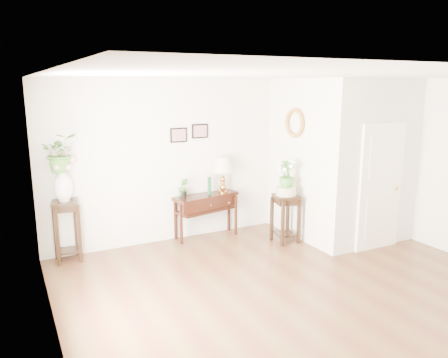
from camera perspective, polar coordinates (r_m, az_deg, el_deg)
floor at (r=6.04m, az=10.26°, el=-14.47°), size 6.00×5.50×0.02m
ceiling at (r=5.41m, az=11.41°, el=13.13°), size 6.00×5.50×0.02m
wall_back at (r=7.86m, az=-1.51°, el=2.75°), size 6.00×0.02×2.80m
wall_left at (r=4.46m, az=-21.57°, el=-5.51°), size 0.02×5.50×2.80m
partition at (r=8.22m, az=14.86°, el=2.76°), size 1.80×1.95×2.80m
door at (r=7.59m, az=19.73°, el=-1.02°), size 0.90×0.05×2.10m
art_print_left at (r=7.53m, az=-5.96°, el=5.72°), size 0.30×0.02×0.25m
art_print_right at (r=7.68m, az=-3.16°, el=6.27°), size 0.30×0.02×0.25m
wall_ornament at (r=7.65m, az=9.19°, el=7.24°), size 0.07×0.51×0.51m
console_table at (r=7.85m, az=-2.35°, el=-4.83°), size 1.24×0.62×0.79m
table_lamp at (r=7.81m, az=-0.14°, el=0.74°), size 0.50×0.50×0.66m
green_vase at (r=7.73m, az=-1.93°, el=-0.75°), size 0.08×0.08×0.31m
potted_plant at (r=7.54m, az=-5.37°, el=-1.20°), size 0.22×0.20×0.32m
plant_stand_a at (r=7.21m, az=-19.84°, el=-6.39°), size 0.44×0.44×0.96m
porcelain_vase at (r=7.03m, az=-20.25°, el=-0.90°), size 0.37×0.37×0.50m
lily_arrangement at (r=6.94m, az=-20.54°, el=2.87°), size 0.57×0.50×0.59m
plant_stand_b at (r=7.66m, az=8.01°, el=-5.15°), size 0.48×0.48×0.84m
ceramic_bowl at (r=7.53m, az=8.12°, el=-1.51°), size 0.41×0.41×0.15m
narcissus at (r=7.47m, az=8.19°, el=0.56°), size 0.28×0.28×0.48m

